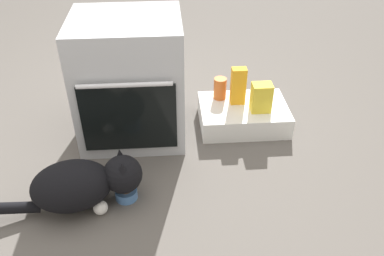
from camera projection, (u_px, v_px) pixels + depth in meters
ground at (134, 175)px, 2.21m from camera, size 8.00×8.00×0.00m
oven at (130, 80)px, 2.32m from camera, size 0.60×0.56×0.74m
pantry_cabinet at (243, 115)px, 2.56m from camera, size 0.55×0.39×0.14m
food_bowl at (126, 193)px, 2.05m from camera, size 0.11×0.11×0.08m
cat at (82, 184)px, 1.94m from camera, size 0.83×0.32×0.28m
snack_bag at (261, 98)px, 2.43m from camera, size 0.12×0.09×0.18m
juice_carton at (238, 86)px, 2.49m from camera, size 0.09×0.06×0.24m
sauce_jar at (220, 88)px, 2.56m from camera, size 0.08×0.08×0.14m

